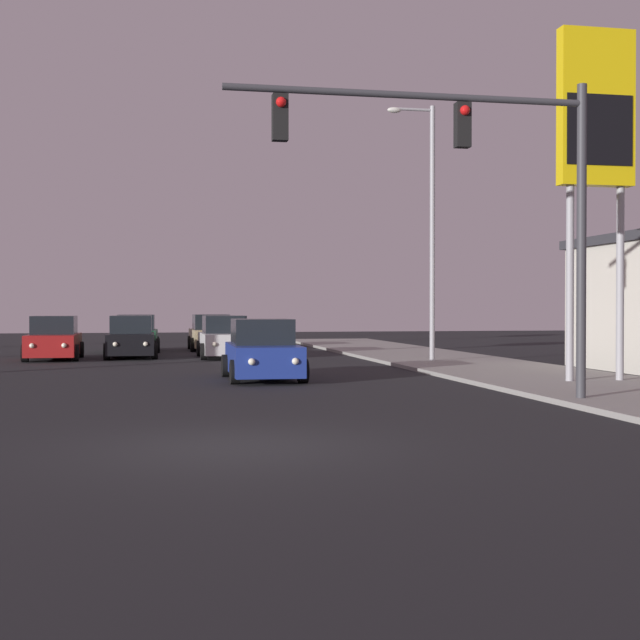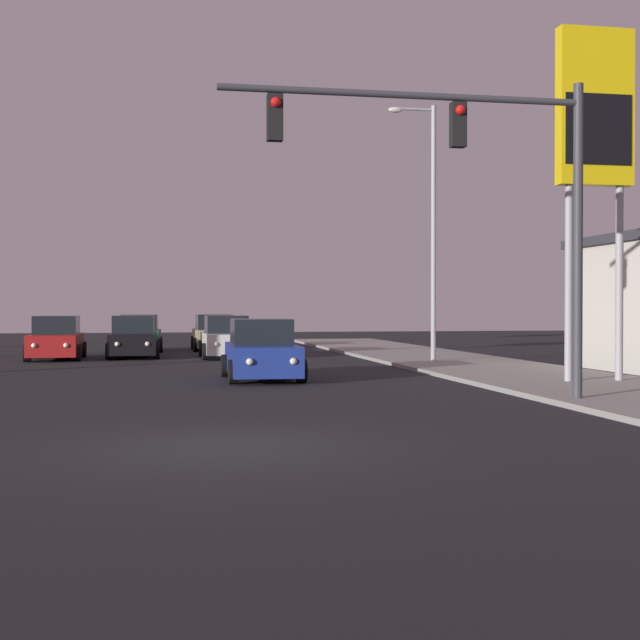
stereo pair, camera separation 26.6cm
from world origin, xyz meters
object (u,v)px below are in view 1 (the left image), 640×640
car_white (224,339)px  gas_station_sign (596,127)px  traffic_light_mast (483,172)px  street_lamp (429,219)px  car_green (137,335)px  car_red (54,340)px  car_black (131,339)px  car_tan (211,334)px  car_blue (263,352)px

car_white → gas_station_sign: 17.67m
traffic_light_mast → street_lamp: bearing=76.6°
car_green → gas_station_sign: bearing=122.1°
car_red → car_black: same height
car_white → street_lamp: bearing=141.0°
car_red → car_green: 6.59m
car_black → street_lamp: size_ratio=0.48×
car_white → car_tan: 6.38m
traffic_light_mast → car_blue: bearing=115.6°
gas_station_sign → traffic_light_mast: bearing=-139.1°
car_white → car_green: 6.76m
car_tan → traffic_light_mast: traffic_light_mast is taller
street_lamp → car_white: bearing=141.5°
car_green → traffic_light_mast: (7.14, -24.26, 3.98)m
car_white → car_blue: bearing=90.1°
car_red → car_tan: same height
car_blue → traffic_light_mast: bearing=116.9°
traffic_light_mast → gas_station_sign: gas_station_sign is taller
traffic_light_mast → gas_station_sign: (4.62, 4.00, 1.88)m
car_red → car_blue: bearing=121.1°
car_blue → car_black: bearing=-71.0°
car_white → car_black: 3.71m
car_black → car_green: size_ratio=1.00×
car_white → car_black: (-3.64, 0.70, 0.00)m
car_red → street_lamp: (13.30, -5.33, 4.36)m
car_red → car_black: size_ratio=1.00×
car_white → traffic_light_mast: 19.24m
car_tan → street_lamp: street_lamp is taller
car_red → car_blue: (6.65, -11.02, 0.00)m
car_red → street_lamp: 14.98m
car_green → street_lamp: 15.78m
car_blue → car_green: same height
car_green → traffic_light_mast: traffic_light_mast is taller
car_white → street_lamp: 9.68m
car_black → gas_station_sign: 20.16m
car_black → car_tan: size_ratio=1.00×
car_tan → car_green: (-3.41, -0.59, 0.00)m
gas_station_sign → car_tan: bearing=111.8°
car_red → traffic_light_mast: (10.19, -18.42, 3.98)m
car_tan → car_black: bearing=56.8°
car_white → gas_station_sign: (8.27, -14.47, 5.86)m
car_blue → gas_station_sign: bearing=158.7°
traffic_light_mast → car_red: bearing=118.9°
street_lamp → gas_station_sign: bearing=-80.6°
car_tan → traffic_light_mast: (3.72, -24.85, 3.98)m
car_tan → car_red: bearing=43.8°
car_white → street_lamp: size_ratio=0.48×
car_black → street_lamp: (10.40, -6.09, 4.36)m
car_tan → gas_station_sign: 23.21m
car_white → gas_station_sign: bearing=119.3°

